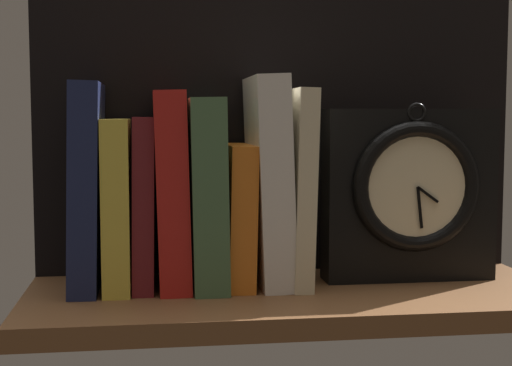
{
  "coord_description": "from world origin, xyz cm",
  "views": [
    {
      "loc": [
        -17.01,
        -87.72,
        20.97
      ],
      "look_at": [
        -4.14,
        4.23,
        12.64
      ],
      "focal_mm": 52.67,
      "sensor_mm": 36.0,
      "label": 1
    }
  ],
  "objects_px": {
    "book_cream_twain": "(296,187)",
    "framed_clock": "(410,193)",
    "book_maroon_dawkins": "(143,203)",
    "book_orange_pandolfini": "(238,215)",
    "book_navy_bierce": "(87,187)",
    "book_red_requiem": "(172,190)",
    "book_green_romantic": "(206,192)",
    "book_white_catcher": "(269,181)",
    "book_yellow_seinlanguage": "(117,204)"
  },
  "relations": [
    {
      "from": "book_cream_twain",
      "to": "framed_clock",
      "type": "bearing_deg",
      "value": -3.26
    },
    {
      "from": "book_maroon_dawkins",
      "to": "book_orange_pandolfini",
      "type": "height_order",
      "value": "book_maroon_dawkins"
    },
    {
      "from": "book_navy_bierce",
      "to": "book_red_requiem",
      "type": "xyz_separation_m",
      "value": [
        0.1,
        0.0,
        -0.01
      ]
    },
    {
      "from": "book_orange_pandolfini",
      "to": "framed_clock",
      "type": "xyz_separation_m",
      "value": [
        0.22,
        -0.01,
        0.02
      ]
    },
    {
      "from": "book_green_romantic",
      "to": "book_white_catcher",
      "type": "height_order",
      "value": "book_white_catcher"
    },
    {
      "from": "book_navy_bierce",
      "to": "book_orange_pandolfini",
      "type": "distance_m",
      "value": 0.19
    },
    {
      "from": "book_white_catcher",
      "to": "book_cream_twain",
      "type": "distance_m",
      "value": 0.04
    },
    {
      "from": "book_navy_bierce",
      "to": "book_yellow_seinlanguage",
      "type": "relative_size",
      "value": 1.21
    },
    {
      "from": "book_cream_twain",
      "to": "book_navy_bierce",
      "type": "bearing_deg",
      "value": 180.0
    },
    {
      "from": "book_maroon_dawkins",
      "to": "book_cream_twain",
      "type": "distance_m",
      "value": 0.19
    },
    {
      "from": "book_maroon_dawkins",
      "to": "book_orange_pandolfini",
      "type": "xyz_separation_m",
      "value": [
        0.12,
        0.0,
        -0.02
      ]
    },
    {
      "from": "book_green_romantic",
      "to": "book_cream_twain",
      "type": "height_order",
      "value": "book_cream_twain"
    },
    {
      "from": "book_yellow_seinlanguage",
      "to": "book_maroon_dawkins",
      "type": "height_order",
      "value": "book_maroon_dawkins"
    },
    {
      "from": "book_green_romantic",
      "to": "framed_clock",
      "type": "height_order",
      "value": "book_green_romantic"
    },
    {
      "from": "book_red_requiem",
      "to": "book_white_catcher",
      "type": "xyz_separation_m",
      "value": [
        0.12,
        0.0,
        0.01
      ]
    },
    {
      "from": "book_yellow_seinlanguage",
      "to": "book_green_romantic",
      "type": "distance_m",
      "value": 0.11
    },
    {
      "from": "book_yellow_seinlanguage",
      "to": "book_orange_pandolfini",
      "type": "bearing_deg",
      "value": 0.0
    },
    {
      "from": "book_maroon_dawkins",
      "to": "book_green_romantic",
      "type": "bearing_deg",
      "value": 0.0
    },
    {
      "from": "book_navy_bierce",
      "to": "book_orange_pandolfini",
      "type": "height_order",
      "value": "book_navy_bierce"
    },
    {
      "from": "book_green_romantic",
      "to": "book_navy_bierce",
      "type": "bearing_deg",
      "value": 180.0
    },
    {
      "from": "book_navy_bierce",
      "to": "book_cream_twain",
      "type": "height_order",
      "value": "book_navy_bierce"
    },
    {
      "from": "book_white_catcher",
      "to": "book_cream_twain",
      "type": "bearing_deg",
      "value": 0.0
    },
    {
      "from": "book_orange_pandolfini",
      "to": "book_maroon_dawkins",
      "type": "bearing_deg",
      "value": 180.0
    },
    {
      "from": "book_orange_pandolfini",
      "to": "book_cream_twain",
      "type": "height_order",
      "value": "book_cream_twain"
    },
    {
      "from": "book_red_requiem",
      "to": "book_orange_pandolfini",
      "type": "height_order",
      "value": "book_red_requiem"
    },
    {
      "from": "book_orange_pandolfini",
      "to": "book_yellow_seinlanguage",
      "type": "bearing_deg",
      "value": 180.0
    },
    {
      "from": "book_orange_pandolfini",
      "to": "book_white_catcher",
      "type": "bearing_deg",
      "value": 0.0
    },
    {
      "from": "book_red_requiem",
      "to": "book_white_catcher",
      "type": "bearing_deg",
      "value": 0.0
    },
    {
      "from": "book_yellow_seinlanguage",
      "to": "book_red_requiem",
      "type": "height_order",
      "value": "book_red_requiem"
    },
    {
      "from": "book_red_requiem",
      "to": "book_green_romantic",
      "type": "relative_size",
      "value": 1.04
    },
    {
      "from": "framed_clock",
      "to": "book_orange_pandolfini",
      "type": "bearing_deg",
      "value": 177.82
    },
    {
      "from": "book_green_romantic",
      "to": "framed_clock",
      "type": "distance_m",
      "value": 0.26
    },
    {
      "from": "book_navy_bierce",
      "to": "book_yellow_seinlanguage",
      "type": "height_order",
      "value": "book_navy_bierce"
    },
    {
      "from": "book_yellow_seinlanguage",
      "to": "framed_clock",
      "type": "xyz_separation_m",
      "value": [
        0.37,
        -0.01,
        0.01
      ]
    },
    {
      "from": "book_maroon_dawkins",
      "to": "book_yellow_seinlanguage",
      "type": "bearing_deg",
      "value": 180.0
    },
    {
      "from": "book_navy_bierce",
      "to": "book_cream_twain",
      "type": "distance_m",
      "value": 0.26
    },
    {
      "from": "book_white_catcher",
      "to": "book_cream_twain",
      "type": "relative_size",
      "value": 1.06
    },
    {
      "from": "book_yellow_seinlanguage",
      "to": "book_maroon_dawkins",
      "type": "distance_m",
      "value": 0.03
    },
    {
      "from": "book_orange_pandolfini",
      "to": "framed_clock",
      "type": "relative_size",
      "value": 0.77
    },
    {
      "from": "book_yellow_seinlanguage",
      "to": "book_cream_twain",
      "type": "xyz_separation_m",
      "value": [
        0.22,
        0.0,
        0.02
      ]
    },
    {
      "from": "book_maroon_dawkins",
      "to": "book_red_requiem",
      "type": "bearing_deg",
      "value": 0.0
    },
    {
      "from": "book_navy_bierce",
      "to": "book_white_catcher",
      "type": "bearing_deg",
      "value": 0.0
    },
    {
      "from": "book_yellow_seinlanguage",
      "to": "book_red_requiem",
      "type": "xyz_separation_m",
      "value": [
        0.07,
        0.0,
        0.02
      ]
    },
    {
      "from": "book_navy_bierce",
      "to": "book_cream_twain",
      "type": "xyz_separation_m",
      "value": [
        0.26,
        0.0,
        -0.0
      ]
    },
    {
      "from": "book_maroon_dawkins",
      "to": "book_orange_pandolfini",
      "type": "distance_m",
      "value": 0.12
    },
    {
      "from": "book_green_romantic",
      "to": "book_orange_pandolfini",
      "type": "height_order",
      "value": "book_green_romantic"
    },
    {
      "from": "book_navy_bierce",
      "to": "book_red_requiem",
      "type": "distance_m",
      "value": 0.1
    },
    {
      "from": "book_red_requiem",
      "to": "book_white_catcher",
      "type": "relative_size",
      "value": 0.93
    },
    {
      "from": "book_green_romantic",
      "to": "book_white_catcher",
      "type": "xyz_separation_m",
      "value": [
        0.08,
        0.0,
        0.01
      ]
    },
    {
      "from": "book_navy_bierce",
      "to": "book_white_catcher",
      "type": "relative_size",
      "value": 0.97
    }
  ]
}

